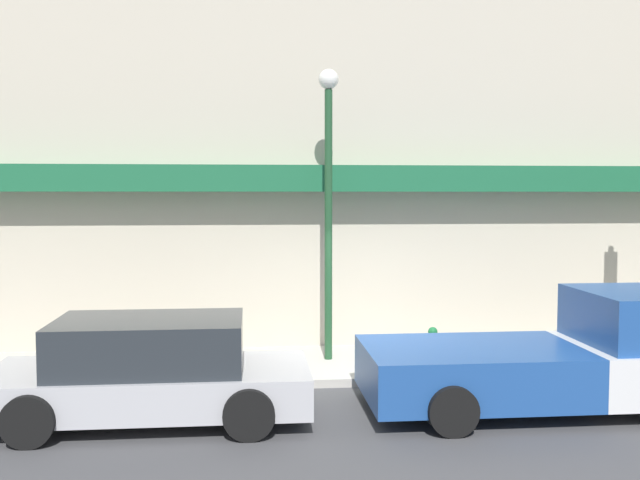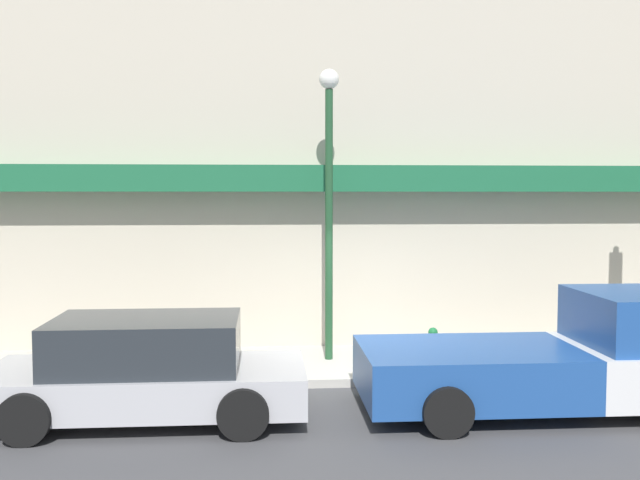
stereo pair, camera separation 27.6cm
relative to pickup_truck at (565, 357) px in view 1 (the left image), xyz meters
The scene contains 7 objects.
ground_plane 3.26m from the pickup_truck, 153.96° to the left, with size 80.00×80.00×0.00m, color #424244.
sidewalk 3.98m from the pickup_truck, 136.67° to the left, with size 36.00×2.60×0.14m.
building 7.12m from the pickup_truck, 117.41° to the left, with size 19.80×3.80×9.97m.
pickup_truck is the anchor object (origin of this frame).
parked_car 5.97m from the pickup_truck, behind, with size 4.39×2.07×1.43m.
fire_hydrant 2.56m from the pickup_truck, 123.95° to the left, with size 0.17×0.17×0.69m.
street_lamp 5.03m from the pickup_truck, 138.18° to the left, with size 0.36×0.36×5.22m.
Camera 1 is at (-1.72, -11.28, 3.15)m, focal length 40.00 mm.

